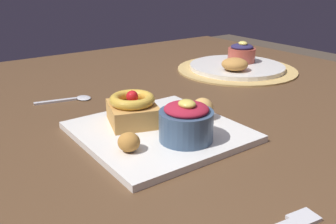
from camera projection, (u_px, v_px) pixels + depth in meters
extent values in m
cube|color=brown|center=(228.00, 111.00, 0.84)|extent=(1.46, 1.16, 0.04)
cylinder|color=brown|center=(202.00, 123.00, 1.72)|extent=(0.07, 0.07, 0.69)
cylinder|color=tan|center=(237.00, 69.00, 1.11)|extent=(0.36, 0.36, 0.00)
cube|color=white|center=(159.00, 132.00, 0.67)|extent=(0.27, 0.27, 0.01)
cube|color=#C68E47|center=(132.00, 113.00, 0.69)|extent=(0.12, 0.11, 0.04)
torus|color=gold|center=(131.00, 99.00, 0.68)|extent=(0.11, 0.11, 0.02)
sphere|color=red|center=(131.00, 96.00, 0.68)|extent=(0.02, 0.02, 0.02)
cylinder|color=#3D5675|center=(186.00, 126.00, 0.62)|extent=(0.09, 0.09, 0.05)
ellipsoid|color=#A31E33|center=(186.00, 109.00, 0.60)|extent=(0.08, 0.08, 0.02)
ellipsoid|color=#E5CC56|center=(187.00, 104.00, 0.59)|extent=(0.03, 0.03, 0.01)
ellipsoid|color=#BC7F38|center=(129.00, 142.00, 0.58)|extent=(0.04, 0.04, 0.03)
ellipsoid|color=tan|center=(203.00, 108.00, 0.71)|extent=(0.04, 0.04, 0.04)
cylinder|color=white|center=(237.00, 67.00, 1.11)|extent=(0.28, 0.28, 0.01)
cylinder|color=#B24C3D|center=(241.00, 55.00, 1.13)|extent=(0.08, 0.08, 0.04)
ellipsoid|color=#28234C|center=(242.00, 47.00, 1.13)|extent=(0.07, 0.07, 0.02)
ellipsoid|color=#EAD666|center=(243.00, 43.00, 1.11)|extent=(0.03, 0.03, 0.01)
ellipsoid|color=#B77F3D|center=(235.00, 64.00, 1.03)|extent=(0.07, 0.07, 0.04)
cube|color=silver|center=(304.00, 218.00, 0.44)|extent=(0.03, 0.04, 0.00)
cube|color=silver|center=(56.00, 101.00, 0.84)|extent=(0.03, 0.09, 0.00)
ellipsoid|color=silver|center=(84.00, 98.00, 0.86)|extent=(0.04, 0.03, 0.00)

